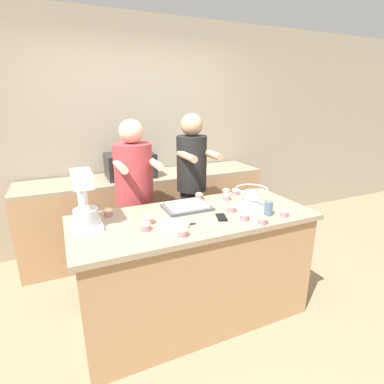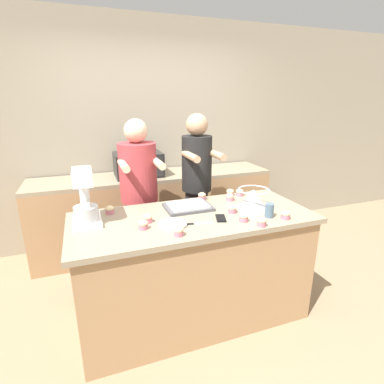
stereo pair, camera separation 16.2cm
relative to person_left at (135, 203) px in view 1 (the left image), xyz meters
The scene contains 27 objects.
ground_plane 1.12m from the person_left, 65.39° to the right, with size 16.00×16.00×0.00m, color #937A5B.
back_wall 1.19m from the person_left, 73.70° to the left, with size 10.00×0.06×2.70m.
island_counter 0.82m from the person_left, 65.39° to the right, with size 1.87×0.81×0.92m.
back_counter 0.84m from the person_left, 66.17° to the left, with size 2.80×0.60×0.93m.
person_left is the anchor object (origin of this frame).
person_right 0.58m from the person_left, ahead, with size 0.31×0.49×1.65m.
stand_mixer 0.75m from the person_left, 132.40° to the right, with size 0.20×0.30×0.40m.
mixing_bowl 1.07m from the person_left, 39.72° to the right, with size 0.26×0.26×0.17m.
baking_tray 0.60m from the person_left, 57.98° to the right, with size 0.38×0.28×0.04m.
microwave_oven 0.73m from the person_left, 79.85° to the left, with size 0.53×0.39×0.27m.
cell_phone 0.92m from the person_left, 59.17° to the right, with size 0.11×0.16×0.01m.
drinking_glass 1.22m from the person_left, 46.77° to the right, with size 0.07×0.07×0.11m.
small_plate 0.79m from the person_left, 82.97° to the right, with size 0.21×0.21×0.02m.
knife 0.86m from the person_left, 72.33° to the right, with size 0.22×0.05×0.01m.
cupcake_0 0.61m from the person_left, 32.56° to the right, with size 0.07×0.07×0.06m.
cupcake_1 0.86m from the person_left, 21.64° to the right, with size 0.07×0.07×0.06m.
cupcake_2 1.23m from the person_left, 55.73° to the right, with size 0.07×0.07×0.06m.
cupcake_3 0.85m from the person_left, 31.12° to the right, with size 0.07×0.07×0.06m.
cupcake_4 0.51m from the person_left, 127.70° to the right, with size 0.07×0.07×0.06m.
cupcake_5 0.68m from the person_left, 95.32° to the right, with size 0.07×0.07×0.06m.
cupcake_6 1.06m from the person_left, 23.86° to the right, with size 0.07×0.07×0.06m.
cupcake_7 1.34m from the person_left, 45.91° to the right, with size 0.07×0.07×0.06m.
cupcake_8 1.09m from the person_left, 55.70° to the right, with size 0.07×0.07×0.06m.
cupcake_9 0.79m from the person_left, 98.49° to the right, with size 0.07×0.07×0.06m.
cupcake_10 0.97m from the person_left, 84.95° to the right, with size 0.07×0.07×0.06m.
cupcake_11 0.95m from the person_left, 21.48° to the right, with size 0.07×0.07×0.06m.
cupcake_12 0.94m from the person_left, 49.27° to the right, with size 0.07×0.07×0.06m.
Camera 1 is at (-0.90, -1.96, 1.79)m, focal length 28.00 mm.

